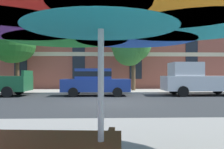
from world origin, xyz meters
The scene contains 8 objects.
ground_plane centered at (0.00, 0.00, 0.00)m, with size 120.00×120.00×0.00m, color #2D3033.
sidewalk_far centered at (0.00, 6.80, 0.06)m, with size 56.00×3.60×0.12m, color #B2ADA3.
apartment_building centered at (0.00, 14.99, 8.00)m, with size 40.62×12.08×16.00m.
sedan_blue centered at (-0.88, 3.70, 0.95)m, with size 4.40×1.98×1.78m.
pickup_white centered at (5.98, 3.70, 1.03)m, with size 5.10×2.12×2.20m.
street_tree_left centered at (-7.34, 6.74, 3.98)m, with size 3.52×3.53×5.93m.
street_tree_middle centered at (1.82, 6.70, 3.72)m, with size 3.28×3.15×5.61m.
patio_umbrella centered at (-0.32, -9.00, 2.12)m, with size 3.35×3.11×2.44m.
Camera 1 is at (-0.29, -11.20, 1.42)m, focal length 36.38 mm.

